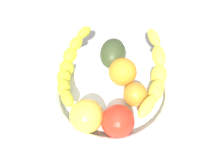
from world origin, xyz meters
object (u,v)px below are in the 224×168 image
at_px(tomato_red, 118,121).
at_px(apple_yellow, 87,116).
at_px(orange_front, 123,72).
at_px(fruit_bowl, 112,90).
at_px(orange_mid_left, 135,95).
at_px(avocado_dark, 113,54).
at_px(banana_draped_right, 69,65).
at_px(banana_draped_left, 156,72).

distance_m(tomato_red, apple_yellow, 0.06).
bearing_deg(tomato_red, orange_front, -164.39).
distance_m(fruit_bowl, orange_front, 0.05).
relative_size(fruit_bowl, orange_mid_left, 5.52).
height_order(orange_mid_left, tomato_red, tomato_red).
bearing_deg(fruit_bowl, avocado_dark, -159.77).
bearing_deg(orange_mid_left, tomato_red, -8.63).
bearing_deg(orange_front, apple_yellow, -11.91).
relative_size(orange_front, orange_mid_left, 1.23).
distance_m(banana_draped_right, orange_front, 0.13).
height_order(banana_draped_right, apple_yellow, apple_yellow).
relative_size(fruit_bowl, banana_draped_right, 1.24).
height_order(tomato_red, apple_yellow, apple_yellow).
xyz_separation_m(banana_draped_left, apple_yellow, (0.17, -0.10, 0.00)).
distance_m(orange_mid_left, apple_yellow, 0.12).
xyz_separation_m(banana_draped_left, orange_front, (0.03, -0.07, 0.00)).
relative_size(banana_draped_right, apple_yellow, 3.43).
distance_m(fruit_bowl, avocado_dark, 0.10).
distance_m(fruit_bowl, banana_draped_right, 0.12).
relative_size(orange_mid_left, apple_yellow, 0.77).
xyz_separation_m(banana_draped_right, apple_yellow, (0.11, 0.10, 0.00)).
distance_m(banana_draped_left, orange_front, 0.08).
distance_m(banana_draped_right, orange_mid_left, 0.18).
xyz_separation_m(orange_front, apple_yellow, (0.14, -0.03, 0.00)).
xyz_separation_m(orange_front, orange_mid_left, (0.05, 0.05, -0.01)).
relative_size(avocado_dark, tomato_red, 1.23).
xyz_separation_m(banana_draped_right, orange_front, (-0.03, 0.13, 0.00)).
relative_size(banana_draped_left, orange_front, 4.00).
bearing_deg(fruit_bowl, apple_yellow, -9.96).
bearing_deg(tomato_red, apple_yellow, -78.49).
bearing_deg(orange_mid_left, banana_draped_right, -95.94).
height_order(banana_draped_right, orange_mid_left, banana_draped_right).
xyz_separation_m(banana_draped_right, avocado_dark, (-0.07, 0.08, 0.00)).
distance_m(orange_front, apple_yellow, 0.14).
relative_size(fruit_bowl, tomato_red, 4.36).
height_order(fruit_bowl, orange_front, orange_front).
bearing_deg(orange_front, orange_mid_left, 45.96).
relative_size(fruit_bowl, avocado_dark, 3.55).
height_order(avocado_dark, apple_yellow, apple_yellow).
bearing_deg(orange_front, tomato_red, 15.61).
bearing_deg(avocado_dark, orange_front, 42.70).
bearing_deg(tomato_red, avocado_dark, -155.46).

